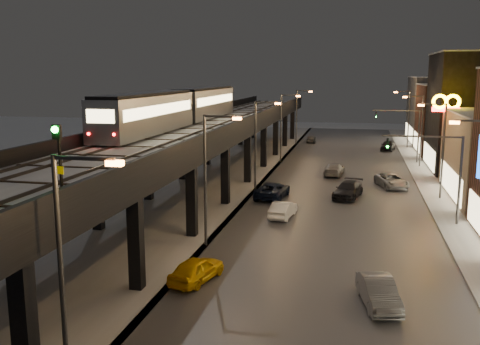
{
  "coord_description": "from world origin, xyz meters",
  "views": [
    {
      "loc": [
        9.16,
        -20.83,
        11.64
      ],
      "look_at": [
        1.44,
        14.18,
        5.0
      ],
      "focal_mm": 40.0,
      "sensor_mm": 36.0,
      "label": 1
    }
  ],
  "objects_px": {
    "subway_train": "(181,107)",
    "car_onc_red": "(388,146)",
    "car_taxi": "(197,270)",
    "car_onc_white": "(348,190)",
    "car_mid_silver": "(272,191)",
    "rail_signal": "(58,148)",
    "car_onc_dark": "(391,181)",
    "car_onc_silver": "(378,293)",
    "car_far_white": "(311,139)",
    "car_near_white": "(283,210)",
    "car_mid_dark": "(334,170)"
  },
  "relations": [
    {
      "from": "car_mid_silver",
      "to": "car_onc_white",
      "type": "distance_m",
      "value": 7.18
    },
    {
      "from": "subway_train",
      "to": "car_taxi",
      "type": "bearing_deg",
      "value": -69.68
    },
    {
      "from": "car_mid_silver",
      "to": "car_onc_red",
      "type": "distance_m",
      "value": 37.37
    },
    {
      "from": "rail_signal",
      "to": "car_taxi",
      "type": "bearing_deg",
      "value": 73.47
    },
    {
      "from": "car_onc_white",
      "to": "car_onc_red",
      "type": "relative_size",
      "value": 1.14
    },
    {
      "from": "car_near_white",
      "to": "car_taxi",
      "type": "bearing_deg",
      "value": 85.9
    },
    {
      "from": "subway_train",
      "to": "car_onc_red",
      "type": "distance_m",
      "value": 39.86
    },
    {
      "from": "car_onc_dark",
      "to": "car_onc_white",
      "type": "bearing_deg",
      "value": -144.26
    },
    {
      "from": "subway_train",
      "to": "car_near_white",
      "type": "relative_size",
      "value": 8.44
    },
    {
      "from": "rail_signal",
      "to": "car_mid_silver",
      "type": "bearing_deg",
      "value": 83.2
    },
    {
      "from": "subway_train",
      "to": "car_onc_silver",
      "type": "distance_m",
      "value": 32.83
    },
    {
      "from": "subway_train",
      "to": "car_onc_white",
      "type": "xyz_separation_m",
      "value": [
        17.02,
        -1.49,
        -7.58
      ]
    },
    {
      "from": "subway_train",
      "to": "rail_signal",
      "type": "relative_size",
      "value": 11.28
    },
    {
      "from": "car_far_white",
      "to": "car_onc_silver",
      "type": "height_order",
      "value": "car_onc_silver"
    },
    {
      "from": "subway_train",
      "to": "car_far_white",
      "type": "height_order",
      "value": "subway_train"
    },
    {
      "from": "subway_train",
      "to": "car_onc_red",
      "type": "xyz_separation_m",
      "value": [
        22.33,
        32.14,
        -7.56
      ]
    },
    {
      "from": "subway_train",
      "to": "car_mid_silver",
      "type": "relative_size",
      "value": 6.44
    },
    {
      "from": "car_mid_silver",
      "to": "car_onc_dark",
      "type": "relative_size",
      "value": 1.07
    },
    {
      "from": "car_onc_silver",
      "to": "car_taxi",
      "type": "bearing_deg",
      "value": 162.03
    },
    {
      "from": "subway_train",
      "to": "car_onc_silver",
      "type": "bearing_deg",
      "value": -53.42
    },
    {
      "from": "car_onc_red",
      "to": "car_far_white",
      "type": "bearing_deg",
      "value": 160.75
    },
    {
      "from": "car_onc_white",
      "to": "car_near_white",
      "type": "bearing_deg",
      "value": -108.81
    },
    {
      "from": "car_taxi",
      "to": "car_onc_silver",
      "type": "xyz_separation_m",
      "value": [
        9.95,
        -1.12,
        0.01
      ]
    },
    {
      "from": "car_onc_silver",
      "to": "car_onc_dark",
      "type": "relative_size",
      "value": 0.86
    },
    {
      "from": "car_onc_dark",
      "to": "car_onc_red",
      "type": "distance_m",
      "value": 28.0
    },
    {
      "from": "car_taxi",
      "to": "car_far_white",
      "type": "relative_size",
      "value": 1.1
    },
    {
      "from": "car_mid_silver",
      "to": "car_onc_white",
      "type": "height_order",
      "value": "car_mid_silver"
    },
    {
      "from": "subway_train",
      "to": "car_onc_white",
      "type": "distance_m",
      "value": 18.69
    },
    {
      "from": "car_far_white",
      "to": "car_onc_red",
      "type": "distance_m",
      "value": 14.2
    },
    {
      "from": "car_taxi",
      "to": "car_onc_white",
      "type": "relative_size",
      "value": 0.8
    },
    {
      "from": "car_near_white",
      "to": "car_onc_dark",
      "type": "bearing_deg",
      "value": -116.38
    },
    {
      "from": "car_onc_white",
      "to": "car_onc_red",
      "type": "height_order",
      "value": "car_onc_red"
    },
    {
      "from": "subway_train",
      "to": "car_far_white",
      "type": "xyz_separation_m",
      "value": [
        10.03,
        39.22,
        -7.69
      ]
    },
    {
      "from": "rail_signal",
      "to": "car_onc_dark",
      "type": "xyz_separation_m",
      "value": [
        14.92,
        37.72,
        -8.12
      ]
    },
    {
      "from": "subway_train",
      "to": "car_mid_dark",
      "type": "distance_m",
      "value": 19.57
    },
    {
      "from": "rail_signal",
      "to": "subway_train",
      "type": "bearing_deg",
      "value": 100.8
    },
    {
      "from": "car_taxi",
      "to": "car_near_white",
      "type": "relative_size",
      "value": 1.0
    },
    {
      "from": "car_mid_dark",
      "to": "car_onc_silver",
      "type": "height_order",
      "value": "car_onc_silver"
    },
    {
      "from": "car_onc_silver",
      "to": "subway_train",
      "type": "bearing_deg",
      "value": 115.03
    },
    {
      "from": "car_onc_white",
      "to": "rail_signal",
      "type": "bearing_deg",
      "value": -96.31
    },
    {
      "from": "car_mid_silver",
      "to": "car_onc_red",
      "type": "xyz_separation_m",
      "value": [
        12.3,
        35.28,
        0.01
      ]
    },
    {
      "from": "rail_signal",
      "to": "car_mid_dark",
      "type": "height_order",
      "value": "rail_signal"
    },
    {
      "from": "rail_signal",
      "to": "car_onc_red",
      "type": "bearing_deg",
      "value": 76.37
    },
    {
      "from": "subway_train",
      "to": "car_onc_red",
      "type": "bearing_deg",
      "value": 55.21
    },
    {
      "from": "rail_signal",
      "to": "car_mid_dark",
      "type": "xyz_separation_m",
      "value": [
        8.83,
        43.21,
        -8.12
      ]
    },
    {
      "from": "car_far_white",
      "to": "subway_train",
      "type": "bearing_deg",
      "value": 74.29
    },
    {
      "from": "car_taxi",
      "to": "car_onc_silver",
      "type": "distance_m",
      "value": 10.01
    },
    {
      "from": "car_mid_dark",
      "to": "car_onc_dark",
      "type": "xyz_separation_m",
      "value": [
        6.09,
        -5.49,
        0.0
      ]
    },
    {
      "from": "car_taxi",
      "to": "car_onc_red",
      "type": "xyz_separation_m",
      "value": [
        13.25,
        56.66,
        0.07
      ]
    },
    {
      "from": "car_onc_dark",
      "to": "car_far_white",
      "type": "bearing_deg",
      "value": 90.87
    }
  ]
}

